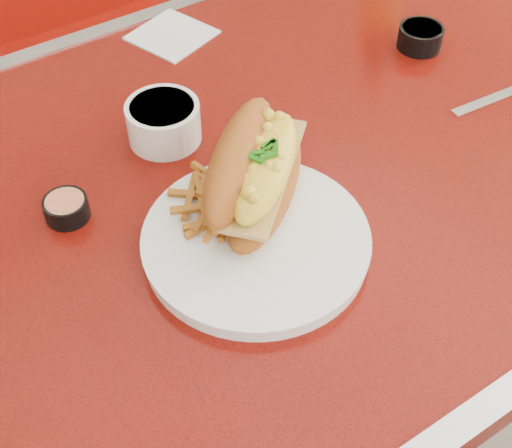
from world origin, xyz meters
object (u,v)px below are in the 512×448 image
booth_bench_far (100,112)px  gravy_ramekin (164,121)px  diner_table (301,228)px  mac_hoagie (255,170)px  fork (277,193)px  sauce_cup_right (420,36)px  dinner_plate (256,242)px  sauce_cup_left (66,208)px

booth_bench_far → gravy_ramekin: bearing=-101.9°
booth_bench_far → diner_table: bearing=-90.0°
mac_hoagie → fork: mac_hoagie is taller
diner_table → booth_bench_far: bearing=90.0°
sauce_cup_right → dinner_plate: bearing=-155.2°
booth_bench_far → sauce_cup_left: booth_bench_far is taller
booth_bench_far → sauce_cup_right: size_ratio=13.85×
sauce_cup_left → diner_table: bearing=-10.1°
dinner_plate → mac_hoagie: size_ratio=1.44×
booth_bench_far → sauce_cup_right: booth_bench_far is taller
gravy_ramekin → sauce_cup_right: (0.43, -0.03, -0.01)m
dinner_plate → booth_bench_far: bearing=80.6°
fork → gravy_ramekin: size_ratio=1.15×
booth_bench_far → sauce_cup_right: (0.28, -0.72, 0.50)m
fork → sauce_cup_right: sauce_cup_right is taller
mac_hoagie → fork: bearing=-67.7°
diner_table → mac_hoagie: 0.26m
gravy_ramekin → diner_table: bearing=-38.5°
fork → sauce_cup_right: size_ratio=1.47×
booth_bench_far → dinner_plate: 1.05m
gravy_ramekin → sauce_cup_right: bearing=-3.6°
sauce_cup_right → diner_table: bearing=-162.1°
gravy_ramekin → sauce_cup_left: size_ratio=1.59×
diner_table → fork: (-0.09, -0.07, 0.18)m
diner_table → booth_bench_far: 0.87m
booth_bench_far → fork: size_ratio=9.45×
fork → gravy_ramekin: gravy_ramekin is taller
booth_bench_far → sauce_cup_left: 0.96m
diner_table → mac_hoagie: bearing=-155.1°
sauce_cup_left → sauce_cup_right: sauce_cup_right is taller
diner_table → gravy_ramekin: (-0.15, 0.12, 0.19)m
diner_table → fork: size_ratio=9.69×
sauce_cup_left → mac_hoagie: bearing=-29.3°
diner_table → fork: bearing=-144.6°
mac_hoagie → sauce_cup_right: 0.42m
sauce_cup_right → booth_bench_far: bearing=111.2°
dinner_plate → gravy_ramekin: size_ratio=3.06×
mac_hoagie → sauce_cup_right: size_ratio=2.71×
diner_table → dinner_plate: 0.25m
diner_table → dinner_plate: bearing=-144.3°
booth_bench_far → mac_hoagie: booth_bench_far is taller
mac_hoagie → sauce_cup_right: bearing=-21.6°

